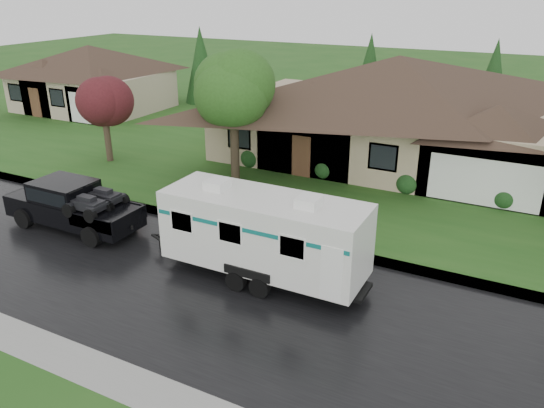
{
  "coord_description": "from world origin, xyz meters",
  "views": [
    {
      "loc": [
        9.07,
        -14.25,
        9.19
      ],
      "look_at": [
        0.71,
        2.0,
        1.58
      ],
      "focal_mm": 35.0,
      "sensor_mm": 36.0,
      "label": 1
    }
  ],
  "objects": [
    {
      "name": "ground",
      "position": [
        0.0,
        0.0,
        0.0
      ],
      "size": [
        140.0,
        140.0,
        0.0
      ],
      "primitive_type": "plane",
      "color": "#215019",
      "rests_on": "ground"
    },
    {
      "name": "road",
      "position": [
        0.0,
        -2.0,
        0.01
      ],
      "size": [
        140.0,
        8.0,
        0.01
      ],
      "primitive_type": "cube",
      "color": "black",
      "rests_on": "ground"
    },
    {
      "name": "curb",
      "position": [
        0.0,
        2.25,
        0.07
      ],
      "size": [
        140.0,
        0.5,
        0.15
      ],
      "primitive_type": "cube",
      "color": "gray",
      "rests_on": "ground"
    },
    {
      "name": "lawn",
      "position": [
        0.0,
        15.0,
        0.07
      ],
      "size": [
        140.0,
        26.0,
        0.15
      ],
      "primitive_type": "cube",
      "color": "#215019",
      "rests_on": "ground"
    },
    {
      "name": "house_main",
      "position": [
        2.29,
        13.84,
        3.59
      ],
      "size": [
        19.44,
        10.8,
        6.9
      ],
      "color": "tan",
      "rests_on": "lawn"
    },
    {
      "name": "house_far",
      "position": [
        -21.78,
        15.85,
        2.97
      ],
      "size": [
        10.8,
        8.64,
        5.8
      ],
      "color": "tan",
      "rests_on": "lawn"
    },
    {
      "name": "tree_left_green",
      "position": [
        -3.9,
        6.99,
        4.58
      ],
      "size": [
        3.86,
        3.86,
        6.38
      ],
      "color": "#382B1E",
      "rests_on": "lawn"
    },
    {
      "name": "tree_red",
      "position": [
        -11.69,
        6.53,
        3.28
      ],
      "size": [
        2.74,
        2.74,
        4.53
      ],
      "color": "#382B1E",
      "rests_on": "lawn"
    },
    {
      "name": "shrub_row",
      "position": [
        2.0,
        9.3,
        0.65
      ],
      "size": [
        13.6,
        1.0,
        1.0
      ],
      "color": "#143814",
      "rests_on": "lawn"
    },
    {
      "name": "pickup_truck",
      "position": [
        -7.1,
        -0.48,
        1.04
      ],
      "size": [
        5.81,
        2.21,
        1.94
      ],
      "color": "black",
      "rests_on": "ground"
    },
    {
      "name": "travel_trailer",
      "position": [
        1.7,
        -0.48,
        1.7
      ],
      "size": [
        7.16,
        2.52,
        3.21
      ],
      "color": "silver",
      "rests_on": "ground"
    }
  ]
}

